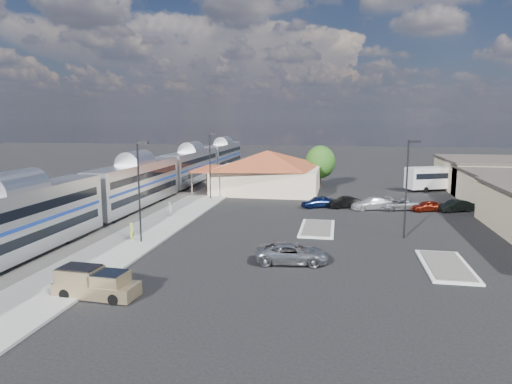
% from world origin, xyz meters
% --- Properties ---
extents(ground, '(280.00, 280.00, 0.00)m').
position_xyz_m(ground, '(0.00, 0.00, 0.00)').
color(ground, black).
rests_on(ground, ground).
extents(railbed, '(16.00, 100.00, 0.12)m').
position_xyz_m(railbed, '(-21.00, 8.00, 0.06)').
color(railbed, '#4C4944').
rests_on(railbed, ground).
extents(platform, '(5.50, 92.00, 0.18)m').
position_xyz_m(platform, '(-12.00, 6.00, 0.09)').
color(platform, gray).
rests_on(platform, ground).
extents(passenger_train, '(3.00, 104.00, 5.55)m').
position_xyz_m(passenger_train, '(-18.00, 8.40, 2.87)').
color(passenger_train, silver).
rests_on(passenger_train, ground).
extents(freight_cars, '(2.80, 46.00, 4.00)m').
position_xyz_m(freight_cars, '(-24.00, 7.91, 1.93)').
color(freight_cars, black).
rests_on(freight_cars, ground).
extents(station_depot, '(18.35, 12.24, 6.20)m').
position_xyz_m(station_depot, '(-4.56, 24.00, 3.13)').
color(station_depot, beige).
rests_on(station_depot, ground).
extents(traffic_island_south, '(3.30, 7.50, 0.21)m').
position_xyz_m(traffic_island_south, '(4.00, 2.00, 0.10)').
color(traffic_island_south, silver).
rests_on(traffic_island_south, ground).
extents(traffic_island_north, '(3.30, 7.50, 0.21)m').
position_xyz_m(traffic_island_north, '(14.00, -8.00, 0.10)').
color(traffic_island_north, silver).
rests_on(traffic_island_north, ground).
extents(lamp_plat_s, '(1.08, 0.25, 9.00)m').
position_xyz_m(lamp_plat_s, '(-10.90, -6.00, 5.34)').
color(lamp_plat_s, black).
rests_on(lamp_plat_s, ground).
extents(lamp_plat_n, '(1.08, 0.25, 9.00)m').
position_xyz_m(lamp_plat_n, '(-10.90, 16.00, 5.34)').
color(lamp_plat_n, black).
rests_on(lamp_plat_n, ground).
extents(lamp_lot, '(1.08, 0.25, 9.00)m').
position_xyz_m(lamp_lot, '(12.10, 0.00, 5.34)').
color(lamp_lot, black).
rests_on(lamp_lot, ground).
extents(tree_depot, '(4.71, 4.71, 6.63)m').
position_xyz_m(tree_depot, '(3.00, 30.00, 4.02)').
color(tree_depot, '#382314').
rests_on(tree_depot, ground).
extents(pickup_truck, '(5.27, 2.19, 1.78)m').
position_xyz_m(pickup_truck, '(-8.50, -17.89, 0.85)').
color(pickup_truck, '#9C8660').
rests_on(pickup_truck, ground).
extents(suv, '(5.77, 3.11, 1.54)m').
position_xyz_m(suv, '(2.66, -9.11, 0.77)').
color(suv, '#999CA1').
rests_on(suv, ground).
extents(coach_bus, '(11.21, 6.95, 3.60)m').
position_xyz_m(coach_bus, '(21.27, 30.13, 2.08)').
color(coach_bus, white).
rests_on(coach_bus, ground).
extents(person_a, '(0.42, 0.60, 1.58)m').
position_xyz_m(person_a, '(-11.93, -5.78, 0.97)').
color(person_a, '#D5E246').
rests_on(person_a, platform).
extents(person_b, '(0.83, 0.94, 1.62)m').
position_xyz_m(person_b, '(-12.29, 4.29, 0.99)').
color(person_b, silver).
rests_on(person_b, platform).
extents(parked_car_a, '(4.53, 3.35, 1.44)m').
position_xyz_m(parked_car_a, '(3.52, 13.21, 0.72)').
color(parked_car_a, '#0D1A43').
rests_on(parked_car_a, ground).
extents(parked_car_b, '(4.43, 3.16, 1.39)m').
position_xyz_m(parked_car_b, '(6.72, 13.51, 0.69)').
color(parked_car_b, black).
rests_on(parked_car_b, ground).
extents(parked_car_c, '(5.43, 3.80, 1.46)m').
position_xyz_m(parked_car_c, '(9.92, 13.21, 0.73)').
color(parked_car_c, white).
rests_on(parked_car_c, ground).
extents(parked_car_d, '(5.25, 3.66, 1.33)m').
position_xyz_m(parked_car_d, '(13.12, 13.51, 0.67)').
color(parked_car_d, '#989BA0').
rests_on(parked_car_d, ground).
extents(parked_car_e, '(4.11, 2.80, 1.30)m').
position_xyz_m(parked_car_e, '(16.32, 13.21, 0.65)').
color(parked_car_e, maroon).
rests_on(parked_car_e, ground).
extents(parked_car_f, '(4.55, 3.20, 1.42)m').
position_xyz_m(parked_car_f, '(19.52, 13.51, 0.71)').
color(parked_car_f, black).
rests_on(parked_car_f, ground).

